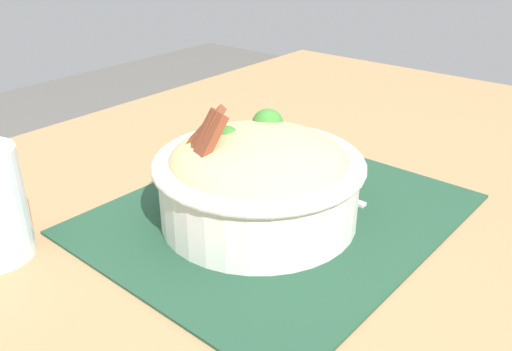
% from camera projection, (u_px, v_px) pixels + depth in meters
% --- Properties ---
extents(table, '(1.37, 0.87, 0.70)m').
position_uv_depth(table, '(272.00, 261.00, 0.62)').
color(table, '#99754C').
rests_on(table, ground_plane).
extents(placemat, '(0.39, 0.33, 0.00)m').
position_uv_depth(placemat, '(277.00, 214.00, 0.59)').
color(placemat, '#1E422D').
rests_on(placemat, table).
extents(bowl, '(0.24, 0.24, 0.13)m').
position_uv_depth(bowl, '(256.00, 175.00, 0.56)').
color(bowl, silver).
rests_on(bowl, placemat).
extents(fork, '(0.02, 0.14, 0.00)m').
position_uv_depth(fork, '(310.00, 186.00, 0.64)').
color(fork, silver).
rests_on(fork, placemat).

